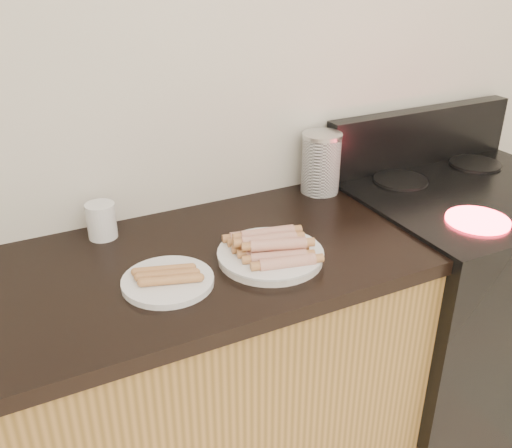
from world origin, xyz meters
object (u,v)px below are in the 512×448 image
side_plate (168,281)px  canister (321,163)px  mug (101,221)px  main_plate (270,256)px  stove (454,307)px

side_plate → canister: size_ratio=1.13×
mug → side_plate: bearing=-75.6°
side_plate → mug: size_ratio=2.22×
main_plate → canister: 0.48m
mug → main_plate: bearing=-42.0°
side_plate → stove: bearing=3.6°
stove → side_plate: 1.16m
stove → side_plate: (-1.07, -0.07, 0.45)m
canister → main_plate: bearing=-137.9°
mug → canister: bearing=0.0°
stove → main_plate: (-0.79, -0.07, 0.45)m
stove → main_plate: bearing=-174.7°
side_plate → mug: mug is taller
main_plate → canister: canister is taller
main_plate → side_plate: main_plate is taller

